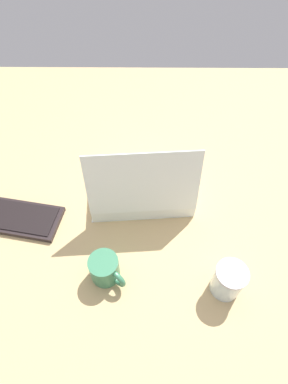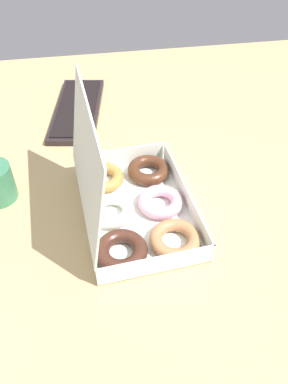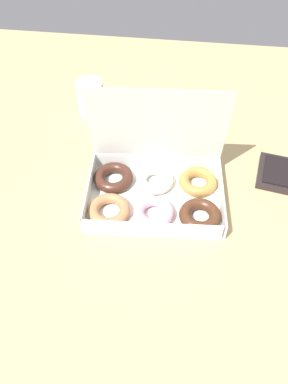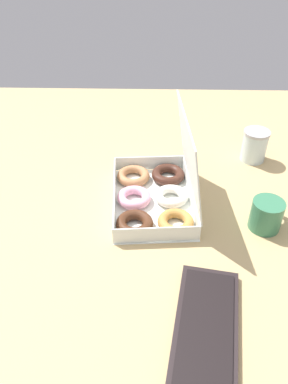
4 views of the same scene
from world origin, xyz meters
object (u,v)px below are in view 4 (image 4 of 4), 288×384
Objects in this scene: keyboard at (205,337)px; glass_jar at (255,145)px; donut_box at (156,192)px; coffee_mug at (267,214)px.

glass_jar is (-72.47, 24.71, 4.77)cm from keyboard.
donut_box is 33.30cm from coffee_mug.
donut_box is 1.02× the size of keyboard.
coffee_mug reaches higher than keyboard.
donut_box is 43.53cm from glass_jar.
glass_jar is at bearing 174.13° from coffee_mug.
donut_box reaches higher than coffee_mug.
keyboard is at bearing -29.96° from coffee_mug.
donut_box reaches higher than keyboard.
glass_jar is (-36.04, 3.71, 1.12)cm from coffee_mug.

